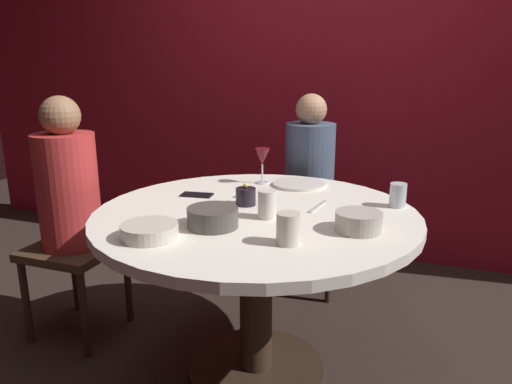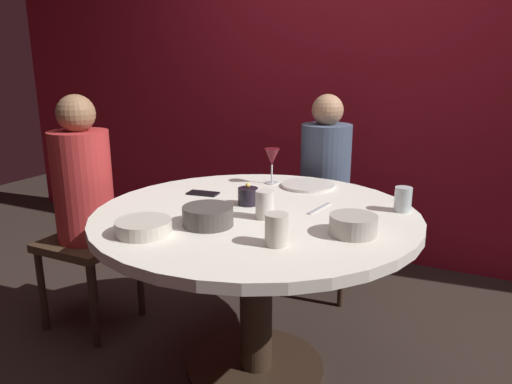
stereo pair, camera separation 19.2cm
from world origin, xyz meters
name	(u,v)px [view 1 (the left image)]	position (x,y,z in m)	size (l,w,h in m)	color
ground_plane	(256,370)	(0.00, 0.00, 0.00)	(8.00, 8.00, 0.00)	#2D231E
back_wall	(335,66)	(0.00, 1.56, 1.30)	(6.00, 0.10, 2.60)	maroon
dining_table	(256,247)	(0.00, 0.00, 0.59)	(1.31, 1.31, 0.74)	silver
seated_diner_left	(69,194)	(-0.94, 0.00, 0.73)	(0.40, 0.40, 1.18)	#3F2D1E
seated_diner_back	(309,172)	(0.00, 0.90, 0.71)	(0.40, 0.40, 1.16)	#3F2D1E
candle_holder	(246,196)	(-0.07, 0.07, 0.78)	(0.09, 0.09, 0.09)	black
wine_glass	(262,158)	(-0.13, 0.44, 0.87)	(0.08, 0.08, 0.18)	silver
dinner_plate	(299,184)	(0.06, 0.46, 0.75)	(0.26, 0.26, 0.01)	silver
cell_phone	(197,195)	(-0.33, 0.12, 0.75)	(0.07, 0.14, 0.01)	black
bowl_serving_large	(213,217)	(-0.08, -0.23, 0.78)	(0.19, 0.19, 0.07)	#4C4742
bowl_salad_center	(150,231)	(-0.24, -0.41, 0.77)	(0.20, 0.20, 0.05)	beige
bowl_small_white	(359,222)	(0.42, -0.10, 0.78)	(0.17, 0.17, 0.07)	#B2ADA3
cup_near_candle	(267,204)	(0.07, -0.07, 0.80)	(0.07, 0.07, 0.11)	silver
cup_by_left_diner	(288,229)	(0.22, -0.30, 0.80)	(0.08, 0.08, 0.11)	beige
cup_by_right_diner	(398,195)	(0.53, 0.26, 0.79)	(0.07, 0.07, 0.10)	silver
fork_near_plate	(242,192)	(-0.15, 0.24, 0.75)	(0.02, 0.18, 0.01)	#B7B7BC
knife_near_plate	(318,206)	(0.22, 0.14, 0.75)	(0.02, 0.18, 0.01)	#B7B7BC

